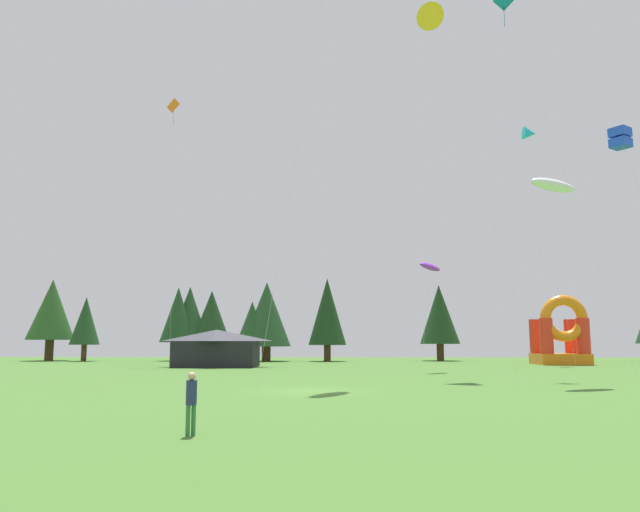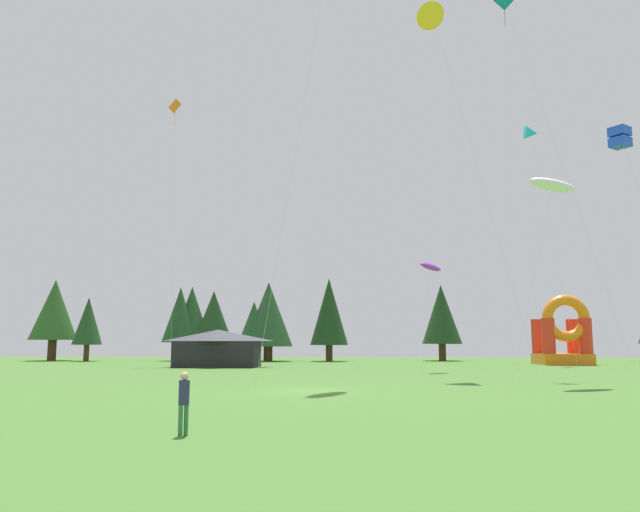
{
  "view_description": "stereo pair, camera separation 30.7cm",
  "coord_description": "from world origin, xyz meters",
  "px_view_note": "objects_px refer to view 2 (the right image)",
  "views": [
    {
      "loc": [
        1.59,
        -29.55,
        2.38
      ],
      "look_at": [
        0.0,
        12.89,
        8.27
      ],
      "focal_mm": 34.32,
      "sensor_mm": 36.0,
      "label": 1
    },
    {
      "loc": [
        1.9,
        -29.54,
        2.38
      ],
      "look_at": [
        0.0,
        12.89,
        8.27
      ],
      "focal_mm": 34.32,
      "sensor_mm": 36.0,
      "label": 2
    }
  ],
  "objects_px": {
    "kite_yellow_delta": "(434,19)",
    "kite_blue_box": "(620,138)",
    "kite_cyan_delta": "(531,133)",
    "festival_tent": "(218,348)",
    "kite_orange_diamond": "(176,109)",
    "inflatable_blue_arch": "(563,338)",
    "person_far_side": "(184,398)",
    "kite_teal_diamond": "(505,4)",
    "kite_white_parafoil": "(552,185)",
    "kite_purple_parafoil": "(431,267)"
  },
  "relations": [
    {
      "from": "kite_yellow_delta",
      "to": "kite_blue_box",
      "type": "bearing_deg",
      "value": -53.59
    },
    {
      "from": "kite_blue_box",
      "to": "kite_cyan_delta",
      "type": "bearing_deg",
      "value": 80.89
    },
    {
      "from": "festival_tent",
      "to": "kite_blue_box",
      "type": "bearing_deg",
      "value": -41.48
    },
    {
      "from": "kite_orange_diamond",
      "to": "inflatable_blue_arch",
      "type": "xyz_separation_m",
      "value": [
        39.59,
        1.92,
        -24.02
      ]
    },
    {
      "from": "person_far_side",
      "to": "kite_cyan_delta",
      "type": "bearing_deg",
      "value": -155.28
    },
    {
      "from": "kite_blue_box",
      "to": "kite_teal_diamond",
      "type": "height_order",
      "value": "kite_teal_diamond"
    },
    {
      "from": "kite_yellow_delta",
      "to": "festival_tent",
      "type": "xyz_separation_m",
      "value": [
        -18.44,
        12.5,
        -24.59
      ]
    },
    {
      "from": "kite_white_parafoil",
      "to": "kite_cyan_delta",
      "type": "xyz_separation_m",
      "value": [
        8.16,
        29.62,
        13.27
      ]
    },
    {
      "from": "kite_yellow_delta",
      "to": "kite_blue_box",
      "type": "relative_size",
      "value": 2.0
    },
    {
      "from": "kite_yellow_delta",
      "to": "kite_purple_parafoil",
      "type": "relative_size",
      "value": 3.17
    },
    {
      "from": "festival_tent",
      "to": "kite_cyan_delta",
      "type": "bearing_deg",
      "value": 13.98
    },
    {
      "from": "kite_orange_diamond",
      "to": "kite_white_parafoil",
      "type": "bearing_deg",
      "value": -42.44
    },
    {
      "from": "kite_yellow_delta",
      "to": "person_far_side",
      "type": "relative_size",
      "value": 17.3
    },
    {
      "from": "kite_orange_diamond",
      "to": "kite_purple_parafoil",
      "type": "height_order",
      "value": "kite_orange_diamond"
    },
    {
      "from": "kite_yellow_delta",
      "to": "inflatable_blue_arch",
      "type": "bearing_deg",
      "value": 52.63
    },
    {
      "from": "kite_white_parafoil",
      "to": "person_far_side",
      "type": "bearing_deg",
      "value": -130.58
    },
    {
      "from": "kite_yellow_delta",
      "to": "person_far_side",
      "type": "bearing_deg",
      "value": -111.32
    },
    {
      "from": "kite_yellow_delta",
      "to": "inflatable_blue_arch",
      "type": "xyz_separation_m",
      "value": [
        15.01,
        19.65,
        -23.68
      ]
    },
    {
      "from": "kite_purple_parafoil",
      "to": "inflatable_blue_arch",
      "type": "height_order",
      "value": "kite_purple_parafoil"
    },
    {
      "from": "kite_yellow_delta",
      "to": "kite_cyan_delta",
      "type": "relative_size",
      "value": 1.09
    },
    {
      "from": "kite_teal_diamond",
      "to": "kite_purple_parafoil",
      "type": "distance_m",
      "value": 20.79
    },
    {
      "from": "person_far_side",
      "to": "kite_purple_parafoil",
      "type": "bearing_deg",
      "value": -147.13
    },
    {
      "from": "kite_white_parafoil",
      "to": "kite_orange_diamond",
      "type": "distance_m",
      "value": 42.92
    },
    {
      "from": "kite_orange_diamond",
      "to": "festival_tent",
      "type": "bearing_deg",
      "value": -40.43
    },
    {
      "from": "person_far_side",
      "to": "kite_white_parafoil",
      "type": "bearing_deg",
      "value": -169.4
    },
    {
      "from": "kite_purple_parafoil",
      "to": "kite_orange_diamond",
      "type": "bearing_deg",
      "value": 152.18
    },
    {
      "from": "kite_orange_diamond",
      "to": "kite_purple_parafoil",
      "type": "distance_m",
      "value": 33.32
    },
    {
      "from": "kite_white_parafoil",
      "to": "kite_purple_parafoil",
      "type": "height_order",
      "value": "kite_white_parafoil"
    },
    {
      "from": "kite_yellow_delta",
      "to": "kite_white_parafoil",
      "type": "height_order",
      "value": "kite_yellow_delta"
    },
    {
      "from": "kite_cyan_delta",
      "to": "kite_orange_diamond",
      "type": "height_order",
      "value": "kite_orange_diamond"
    },
    {
      "from": "kite_white_parafoil",
      "to": "kite_teal_diamond",
      "type": "xyz_separation_m",
      "value": [
        0.56,
        9.94,
        16.69
      ]
    },
    {
      "from": "kite_white_parafoil",
      "to": "festival_tent",
      "type": "xyz_separation_m",
      "value": [
        -23.38,
        21.77,
        -9.37
      ]
    },
    {
      "from": "festival_tent",
      "to": "inflatable_blue_arch",
      "type": "bearing_deg",
      "value": 12.06
    },
    {
      "from": "kite_cyan_delta",
      "to": "person_far_side",
      "type": "bearing_deg",
      "value": -116.46
    },
    {
      "from": "kite_white_parafoil",
      "to": "kite_blue_box",
      "type": "bearing_deg",
      "value": -28.19
    },
    {
      "from": "person_far_side",
      "to": "inflatable_blue_arch",
      "type": "distance_m",
      "value": 53.87
    },
    {
      "from": "kite_yellow_delta",
      "to": "kite_cyan_delta",
      "type": "xyz_separation_m",
      "value": [
        13.1,
        20.35,
        -1.95
      ]
    },
    {
      "from": "kite_blue_box",
      "to": "kite_purple_parafoil",
      "type": "relative_size",
      "value": 1.59
    },
    {
      "from": "person_far_side",
      "to": "festival_tent",
      "type": "xyz_separation_m",
      "value": [
        -7.67,
        40.12,
        0.74
      ]
    },
    {
      "from": "kite_blue_box",
      "to": "festival_tent",
      "type": "height_order",
      "value": "kite_blue_box"
    },
    {
      "from": "kite_blue_box",
      "to": "kite_orange_diamond",
      "type": "height_order",
      "value": "kite_orange_diamond"
    },
    {
      "from": "kite_purple_parafoil",
      "to": "inflatable_blue_arch",
      "type": "distance_m",
      "value": 21.87
    },
    {
      "from": "kite_white_parafoil",
      "to": "kite_teal_diamond",
      "type": "height_order",
      "value": "kite_teal_diamond"
    },
    {
      "from": "kite_purple_parafoil",
      "to": "festival_tent",
      "type": "xyz_separation_m",
      "value": [
        -18.39,
        7.71,
        -6.45
      ]
    },
    {
      "from": "kite_white_parafoil",
      "to": "inflatable_blue_arch",
      "type": "distance_m",
      "value": 31.77
    },
    {
      "from": "inflatable_blue_arch",
      "to": "kite_blue_box",
      "type": "bearing_deg",
      "value": -102.76
    },
    {
      "from": "kite_blue_box",
      "to": "kite_yellow_delta",
      "type": "bearing_deg",
      "value": 126.41
    },
    {
      "from": "kite_cyan_delta",
      "to": "festival_tent",
      "type": "xyz_separation_m",
      "value": [
        -31.54,
        -7.85,
        -22.63
      ]
    },
    {
      "from": "kite_orange_diamond",
      "to": "festival_tent",
      "type": "xyz_separation_m",
      "value": [
        6.14,
        -5.23,
        -24.92
      ]
    },
    {
      "from": "kite_yellow_delta",
      "to": "kite_purple_parafoil",
      "type": "height_order",
      "value": "kite_yellow_delta"
    }
  ]
}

